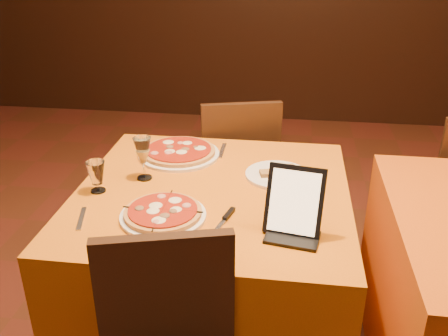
# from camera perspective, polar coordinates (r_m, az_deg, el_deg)

# --- Properties ---
(main_table) EXTENTS (1.10, 1.10, 0.75)m
(main_table) POSITION_cam_1_polar(r_m,az_deg,el_deg) (2.23, -1.23, -11.04)
(main_table) COLOR #CF690D
(main_table) RESTS_ON floor
(chair_main_far) EXTENTS (0.57, 0.57, 0.91)m
(chair_main_far) POSITION_cam_1_polar(r_m,az_deg,el_deg) (2.90, 1.31, -0.02)
(chair_main_far) COLOR black
(chair_main_far) RESTS_ON floor
(pizza_near) EXTENTS (0.32, 0.32, 0.03)m
(pizza_near) POSITION_cam_1_polar(r_m,az_deg,el_deg) (1.84, -6.98, -5.22)
(pizza_near) COLOR white
(pizza_near) RESTS_ON main_table
(pizza_far) EXTENTS (0.38, 0.38, 0.03)m
(pizza_far) POSITION_cam_1_polar(r_m,az_deg,el_deg) (2.34, -5.18, 1.77)
(pizza_far) COLOR white
(pizza_far) RESTS_ON main_table
(cutlet_dish) EXTENTS (0.27, 0.27, 0.03)m
(cutlet_dish) POSITION_cam_1_polar(r_m,az_deg,el_deg) (2.14, 6.10, -0.64)
(cutlet_dish) COLOR white
(cutlet_dish) RESTS_ON main_table
(wine_glass) EXTENTS (0.09, 0.09, 0.19)m
(wine_glass) POSITION_cam_1_polar(r_m,az_deg,el_deg) (2.11, -9.22, 1.13)
(wine_glass) COLOR tan
(wine_glass) RESTS_ON main_table
(water_glass) EXTENTS (0.10, 0.10, 0.13)m
(water_glass) POSITION_cam_1_polar(r_m,az_deg,el_deg) (2.05, -14.35, -0.98)
(water_glass) COLOR silver
(water_glass) RESTS_ON main_table
(tablet) EXTENTS (0.21, 0.13, 0.24)m
(tablet) POSITION_cam_1_polar(r_m,az_deg,el_deg) (1.72, 8.05, -3.75)
(tablet) COLOR black
(tablet) RESTS_ON main_table
(knife) EXTENTS (0.07, 0.20, 0.01)m
(knife) POSITION_cam_1_polar(r_m,az_deg,el_deg) (1.78, -0.51, -6.68)
(knife) COLOR silver
(knife) RESTS_ON main_table
(fork_near) EXTENTS (0.06, 0.16, 0.01)m
(fork_near) POSITION_cam_1_polar(r_m,az_deg,el_deg) (1.90, -15.99, -5.59)
(fork_near) COLOR silver
(fork_near) RESTS_ON main_table
(fork_far) EXTENTS (0.02, 0.18, 0.01)m
(fork_far) POSITION_cam_1_polar(r_m,az_deg,el_deg) (2.38, -0.21, 1.99)
(fork_far) COLOR #B9B8BF
(fork_far) RESTS_ON main_table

